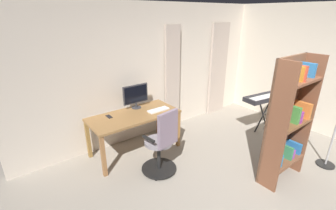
{
  "coord_description": "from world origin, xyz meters",
  "views": [
    {
      "loc": [
        2.53,
        1.12,
        2.38
      ],
      "look_at": [
        0.46,
        -1.6,
        1.03
      ],
      "focal_mm": 25.06,
      "sensor_mm": 36.0,
      "label": 1
    }
  ],
  "objects": [
    {
      "name": "ground_plane",
      "position": [
        0.0,
        0.0,
        0.0
      ],
      "size": [
        7.1,
        7.1,
        0.0
      ],
      "primitive_type": "plane",
      "color": "gray"
    },
    {
      "name": "back_room_partition",
      "position": [
        0.0,
        -2.71,
        1.29
      ],
      "size": [
        5.46,
        0.1,
        2.58
      ],
      "primitive_type": "cube",
      "color": "beige",
      "rests_on": "ground"
    },
    {
      "name": "curtain_left_panel",
      "position": [
        -1.84,
        -2.6,
        1.09
      ],
      "size": [
        0.54,
        0.06,
        2.18
      ],
      "primitive_type": "cube",
      "color": "#C2AFA0",
      "rests_on": "ground"
    },
    {
      "name": "curtain_right_panel",
      "position": [
        -0.42,
        -2.6,
        1.09
      ],
      "size": [
        0.35,
        0.06,
        2.18
      ],
      "primitive_type": "cube",
      "color": "#C2AFA0",
      "rests_on": "ground"
    },
    {
      "name": "desk",
      "position": [
        0.74,
        -2.2,
        0.65
      ],
      "size": [
        1.55,
        0.73,
        0.74
      ],
      "color": "olive",
      "rests_on": "ground"
    },
    {
      "name": "office_chair",
      "position": [
        0.73,
        -1.4,
        0.5
      ],
      "size": [
        0.56,
        0.56,
        1.09
      ],
      "rotation": [
        0.0,
        0.0,
        3.29
      ],
      "color": "black",
      "rests_on": "ground"
    },
    {
      "name": "computer_monitor",
      "position": [
        0.55,
        -2.44,
        0.98
      ],
      "size": [
        0.5,
        0.18,
        0.44
      ],
      "color": "#333338",
      "rests_on": "desk"
    },
    {
      "name": "computer_keyboard",
      "position": [
        0.31,
        -2.08,
        0.75
      ],
      "size": [
        0.4,
        0.15,
        0.02
      ],
      "primitive_type": "cube",
      "color": "white",
      "rests_on": "desk"
    },
    {
      "name": "cell_phone_face_up",
      "position": [
        1.13,
        -2.36,
        0.74
      ],
      "size": [
        0.07,
        0.14,
        0.01
      ],
      "primitive_type": "cube",
      "rotation": [
        0.0,
        0.0,
        0.0
      ],
      "color": "black",
      "rests_on": "desk"
    },
    {
      "name": "bookshelf",
      "position": [
        -0.67,
        -0.26,
        0.94
      ],
      "size": [
        0.79,
        0.3,
        1.86
      ],
      "color": "brown",
      "rests_on": "ground"
    },
    {
      "name": "piano_keyboard",
      "position": [
        -1.83,
        -1.26,
        0.74
      ],
      "size": [
        1.04,
        0.46,
        0.82
      ],
      "rotation": [
        0.0,
        0.0,
        -0.15
      ],
      "color": "black",
      "rests_on": "ground"
    }
  ]
}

